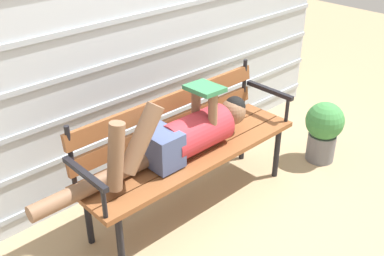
{
  "coord_description": "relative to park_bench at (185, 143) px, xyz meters",
  "views": [
    {
      "loc": [
        -1.83,
        -1.86,
        2.14
      ],
      "look_at": [
        0.0,
        0.09,
        0.65
      ],
      "focal_mm": 43.09,
      "sensor_mm": 36.0,
      "label": 1
    }
  ],
  "objects": [
    {
      "name": "ground_plane",
      "position": [
        0.0,
        -0.16,
        -0.51
      ],
      "size": [
        12.0,
        12.0,
        0.0
      ],
      "primitive_type": "plane",
      "color": "tan"
    },
    {
      "name": "house_siding",
      "position": [
        0.0,
        0.55,
        0.77
      ],
      "size": [
        4.21,
        0.08,
        2.55
      ],
      "color": "#B2BCC6",
      "rests_on": "ground"
    },
    {
      "name": "park_bench",
      "position": [
        0.0,
        0.0,
        0.0
      ],
      "size": [
        1.69,
        0.47,
        0.87
      ],
      "color": "brown",
      "rests_on": "ground"
    },
    {
      "name": "reclining_person",
      "position": [
        -0.1,
        -0.07,
        0.12
      ],
      "size": [
        1.65,
        0.26,
        0.52
      ],
      "color": "#B72D38"
    },
    {
      "name": "potted_plant",
      "position": [
        1.22,
        -0.35,
        -0.21
      ],
      "size": [
        0.31,
        0.31,
        0.52
      ],
      "color": "slate",
      "rests_on": "ground"
    }
  ]
}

